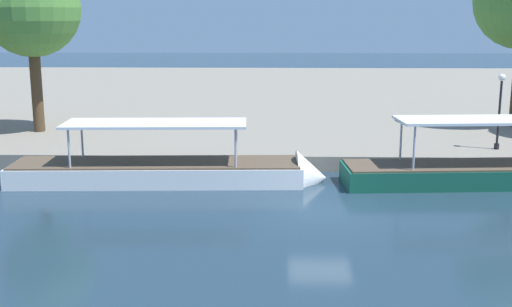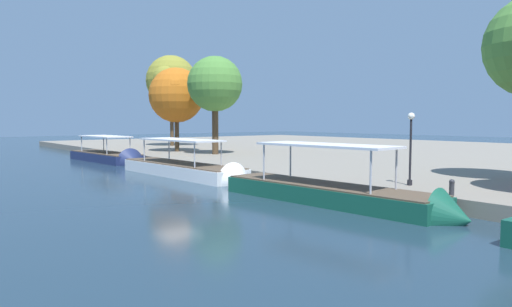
# 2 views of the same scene
# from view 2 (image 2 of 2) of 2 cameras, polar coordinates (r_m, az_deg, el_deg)

# --- Properties ---
(ground_plane) EXTENTS (220.00, 220.00, 0.00)m
(ground_plane) POSITION_cam_2_polar(r_m,az_deg,el_deg) (27.47, -9.81, -4.86)
(ground_plane) COLOR #1E3342
(dock_promenade) EXTENTS (120.00, 55.00, 0.76)m
(dock_promenade) POSITION_cam_2_polar(r_m,az_deg,el_deg) (53.06, 24.52, -0.45)
(dock_promenade) COLOR gray
(dock_promenade) RESTS_ON ground_plane
(tour_boat_0) EXTENTS (12.82, 3.80, 3.84)m
(tour_boat_0) POSITION_cam_2_polar(r_m,az_deg,el_deg) (49.54, -17.74, -0.60)
(tour_boat_0) COLOR navy
(tour_boat_0) RESTS_ON ground_plane
(tour_boat_1) EXTENTS (14.69, 3.48, 3.94)m
(tour_boat_1) POSITION_cam_2_polar(r_m,az_deg,el_deg) (35.05, -8.52, -2.37)
(tour_boat_1) COLOR white
(tour_boat_1) RESTS_ON ground_plane
(tour_boat_2) EXTENTS (13.92, 3.61, 4.06)m
(tour_boat_2) POSITION_cam_2_polar(r_m,az_deg,el_deg) (23.61, 10.39, -5.46)
(tour_boat_2) COLOR #14513D
(tour_boat_2) RESTS_ON ground_plane
(mooring_bollard_0) EXTENTS (0.26, 0.26, 0.78)m
(mooring_bollard_0) POSITION_cam_2_polar(r_m,az_deg,el_deg) (23.26, 23.21, -3.84)
(mooring_bollard_0) COLOR #2D2D33
(mooring_bollard_0) RESTS_ON dock_promenade
(lamp_post) EXTENTS (0.37, 0.37, 3.93)m
(lamp_post) POSITION_cam_2_polar(r_m,az_deg,el_deg) (26.02, 18.72, 1.30)
(lamp_post) COLOR black
(lamp_post) RESTS_ON dock_promenade
(tree_1) EXTENTS (5.72, 5.72, 10.16)m
(tree_1) POSITION_cam_2_polar(r_m,az_deg,el_deg) (48.03, -4.84, 8.66)
(tree_1) COLOR #4C3823
(tree_1) RESTS_ON dock_promenade
(tree_3) EXTENTS (6.99, 7.28, 12.49)m
(tree_3) POSITION_cam_2_polar(r_m,az_deg,el_deg) (64.73, -10.24, 8.78)
(tree_3) COLOR #4C3823
(tree_3) RESTS_ON dock_promenade
(tree_4) EXTENTS (6.19, 6.19, 9.47)m
(tree_4) POSITION_cam_2_polar(r_m,az_deg,el_deg) (52.74, -9.91, 7.12)
(tree_4) COLOR #4C3823
(tree_4) RESTS_ON dock_promenade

